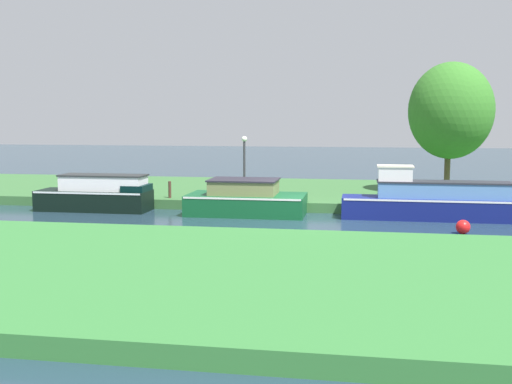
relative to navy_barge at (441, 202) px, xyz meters
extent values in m
plane|color=#203644|center=(-4.97, -1.20, -0.67)|extent=(120.00, 120.00, 0.00)
cube|color=#366734|center=(-4.97, 5.80, -0.47)|extent=(72.00, 10.00, 0.40)
cube|color=#327434|center=(-4.97, -10.20, -0.47)|extent=(72.00, 10.00, 0.40)
cube|color=navy|center=(0.11, 0.00, -0.26)|extent=(7.57, 1.41, 0.82)
cube|color=white|center=(0.11, 0.00, 0.10)|extent=(7.42, 1.44, 0.07)
cube|color=#5886C3|center=(0.06, 0.00, 0.43)|extent=(4.79, 1.07, 0.57)
cube|color=#282932|center=(0.06, 0.00, 0.74)|extent=(4.89, 1.13, 0.06)
cube|color=white|center=(-1.72, 0.00, 1.00)|extent=(1.24, 0.90, 0.57)
cube|color=beige|center=(-1.72, 0.00, 1.31)|extent=(1.34, 0.96, 0.06)
cube|color=black|center=(-13.81, 0.00, -0.25)|extent=(4.64, 1.53, 0.84)
cube|color=silver|center=(-13.81, 0.00, 0.13)|extent=(4.55, 1.56, 0.07)
cube|color=white|center=(-13.37, 0.00, 0.46)|extent=(3.42, 1.16, 0.59)
cube|color=#282B2C|center=(-13.37, 0.00, 0.79)|extent=(3.52, 1.22, 0.06)
cube|color=black|center=(-11.95, 0.00, 0.30)|extent=(0.92, 1.29, 0.26)
cube|color=#115028|center=(-7.41, 0.00, -0.27)|extent=(4.62, 2.28, 0.80)
cube|color=white|center=(-7.41, 0.00, 0.09)|extent=(4.53, 2.31, 0.07)
cube|color=olive|center=(-7.52, 0.00, 0.40)|extent=(2.58, 1.73, 0.54)
cube|color=#27242F|center=(-7.52, 0.00, 0.70)|extent=(2.68, 1.82, 0.06)
cylinder|color=brown|center=(0.92, 5.65, 0.99)|extent=(0.26, 0.26, 2.53)
ellipsoid|color=#367727|center=(0.92, 5.13, 3.44)|extent=(3.74, 3.76, 4.31)
cylinder|color=#333338|center=(-7.96, 2.42, 0.92)|extent=(0.10, 0.10, 2.38)
sphere|color=white|center=(-7.96, 2.42, 2.22)|extent=(0.24, 0.24, 0.24)
cylinder|color=#4A2E24|center=(-11.01, 1.42, 0.08)|extent=(0.12, 0.12, 0.71)
sphere|color=red|center=(0.36, -2.90, -0.44)|extent=(0.47, 0.47, 0.47)
camera|label=1|loc=(-2.97, -23.86, 3.11)|focal=43.61mm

